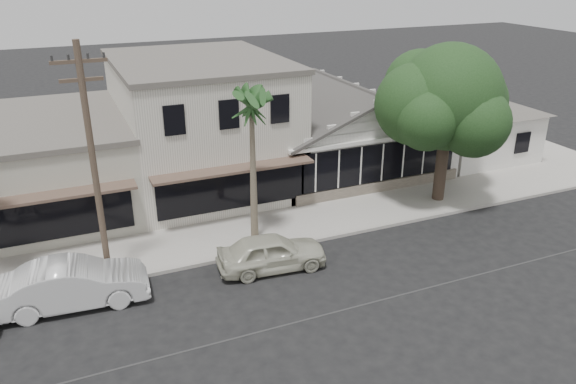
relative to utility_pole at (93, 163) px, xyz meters
name	(u,v)px	position (x,y,z in m)	size (l,w,h in m)	color
ground	(385,299)	(9.00, -5.20, -4.79)	(140.00, 140.00, 0.00)	black
sidewalk_north	(130,256)	(1.00, 1.55, -4.71)	(90.00, 3.50, 0.15)	#9E9991
corner_shop	(345,126)	(14.00, 7.27, -2.17)	(10.40, 8.60, 5.10)	white
side_cottage	(470,133)	(22.20, 6.30, -3.29)	(6.00, 6.00, 3.00)	white
row_building_near	(201,126)	(6.00, 8.30, -1.54)	(8.00, 10.00, 6.50)	silver
row_building_midnear	(17,170)	(-3.00, 8.30, -2.69)	(10.00, 10.00, 4.20)	#BBB8A8
utility_pole	(93,163)	(0.00, 0.00, 0.00)	(1.80, 0.24, 9.00)	brown
car_0	(272,252)	(6.02, -1.57, -4.06)	(1.73, 4.29, 1.46)	beige
car_1	(74,284)	(-1.28, -1.13, -3.95)	(1.77, 5.08, 1.67)	silver
shade_tree	(444,99)	(16.13, 1.53, 0.39)	(7.09, 6.41, 7.87)	#423428
palm_east	(251,105)	(6.15, 0.72, 1.31)	(2.97, 2.97, 7.13)	#726651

